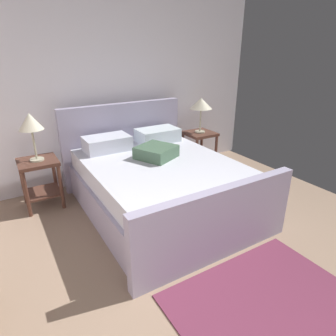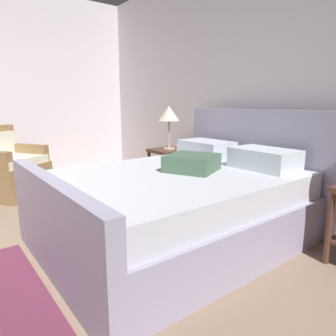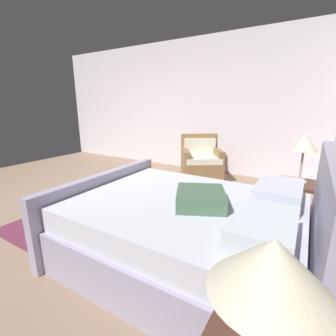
% 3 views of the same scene
% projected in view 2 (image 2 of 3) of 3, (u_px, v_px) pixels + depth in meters
% --- Properties ---
extents(wall_back, '(5.57, 0.12, 2.86)m').
position_uv_depth(wall_back, '(236.00, 83.00, 3.59)').
color(wall_back, silver).
rests_on(wall_back, ground).
extents(bed, '(1.76, 2.19, 1.13)m').
position_uv_depth(bed, '(181.00, 202.00, 2.69)').
color(bed, '#A69EBA').
rests_on(bed, ground).
extents(nightstand_left, '(0.44, 0.44, 0.60)m').
position_uv_depth(nightstand_left, '(169.00, 164.00, 4.07)').
color(nightstand_left, '#543125').
rests_on(nightstand_left, ground).
extents(table_lamp_left, '(0.27, 0.27, 0.56)m').
position_uv_depth(table_lamp_left, '(169.00, 115.00, 3.94)').
color(table_lamp_left, '#B7B293').
rests_on(table_lamp_left, nightstand_left).
extents(armchair, '(1.01, 1.01, 0.90)m').
position_uv_depth(armchair, '(8.00, 169.00, 3.99)').
color(armchair, olive).
rests_on(armchair, ground).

